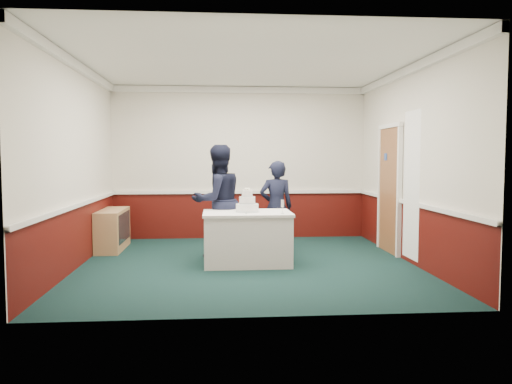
{
  "coord_description": "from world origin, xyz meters",
  "views": [
    {
      "loc": [
        -0.45,
        -7.42,
        1.61
      ],
      "look_at": [
        0.12,
        -0.1,
        1.1
      ],
      "focal_mm": 35.0,
      "sensor_mm": 36.0,
      "label": 1
    }
  ],
  "objects": [
    {
      "name": "person_man",
      "position": [
        -0.44,
        0.62,
        0.91
      ],
      "size": [
        1.1,
        1.02,
        1.81
      ],
      "primitive_type": "imported",
      "rotation": [
        0.0,
        0.0,
        3.63
      ],
      "color": "black",
      "rests_on": "ground"
    },
    {
      "name": "champagne_flute",
      "position": [
        0.5,
        -0.24,
        0.93
      ],
      "size": [
        0.05,
        0.05,
        0.21
      ],
      "color": "silver",
      "rests_on": "cake_table"
    },
    {
      "name": "cake_table",
      "position": [
        -0.0,
        0.04,
        0.4
      ],
      "size": [
        1.32,
        0.92,
        0.79
      ],
      "color": "white",
      "rests_on": "ground"
    },
    {
      "name": "person_woman",
      "position": [
        0.54,
        0.9,
        0.78
      ],
      "size": [
        0.59,
        0.41,
        1.55
      ],
      "primitive_type": "imported",
      "rotation": [
        0.0,
        0.0,
        3.21
      ],
      "color": "black",
      "rests_on": "ground"
    },
    {
      "name": "cake_knife",
      "position": [
        -0.03,
        -0.16,
        0.79
      ],
      "size": [
        0.02,
        0.22,
        0.0
      ],
      "primitive_type": "cube",
      "rotation": [
        0.0,
        0.0,
        -0.03
      ],
      "color": "silver",
      "rests_on": "cake_table"
    },
    {
      "name": "sideboard",
      "position": [
        -2.28,
        1.4,
        0.35
      ],
      "size": [
        0.41,
        1.2,
        0.7
      ],
      "color": "tan",
      "rests_on": "ground"
    },
    {
      "name": "wedding_cake",
      "position": [
        -0.0,
        0.04,
        0.9
      ],
      "size": [
        0.35,
        0.35,
        0.36
      ],
      "color": "white",
      "rests_on": "cake_table"
    },
    {
      "name": "ground",
      "position": [
        0.0,
        0.0,
        0.0
      ],
      "size": [
        5.0,
        5.0,
        0.0
      ],
      "primitive_type": "plane",
      "color": "black",
      "rests_on": "ground"
    },
    {
      "name": "room_shell",
      "position": [
        0.08,
        0.61,
        1.97
      ],
      "size": [
        5.0,
        5.0,
        3.0
      ],
      "color": "silver",
      "rests_on": "ground"
    }
  ]
}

